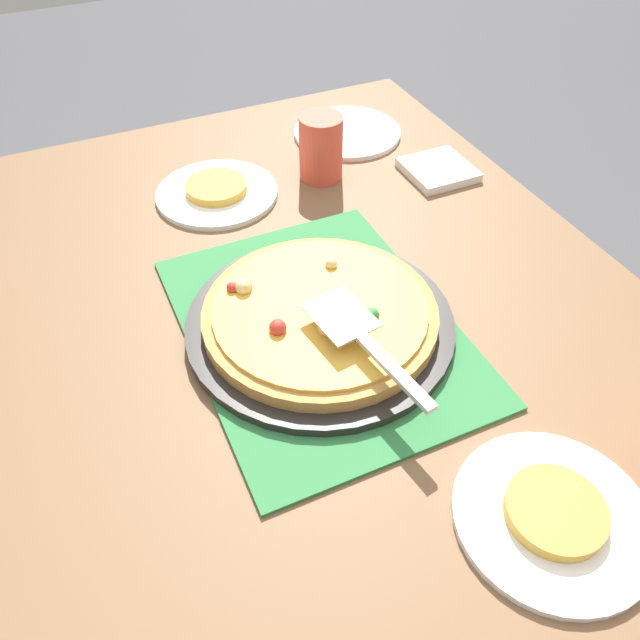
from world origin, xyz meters
TOP-DOWN VIEW (x-y plane):
  - ground_plane at (0.00, 0.00)m, footprint 8.00×8.00m
  - dining_table at (0.00, 0.00)m, footprint 1.40×1.00m
  - placemat at (0.00, 0.00)m, footprint 0.48×0.36m
  - pizza_pan at (0.00, 0.00)m, footprint 0.38×0.38m
  - pizza at (0.00, -0.00)m, footprint 0.33×0.33m
  - plate_near_left at (0.37, 0.11)m, footprint 0.22×0.22m
  - plate_far_right at (-0.39, -0.03)m, footprint 0.22×0.22m
  - plate_side at (-0.50, 0.29)m, footprint 0.22×0.22m
  - served_slice_left at (0.37, 0.11)m, footprint 0.11×0.11m
  - served_slice_right at (-0.39, -0.03)m, footprint 0.11×0.11m
  - cup_corner at (-0.37, 0.17)m, footprint 0.08×0.08m
  - pizza_server at (0.10, 0.01)m, footprint 0.23×0.08m
  - napkin_stack at (-0.29, 0.38)m, footprint 0.12×0.12m

SIDE VIEW (x-z plane):
  - ground_plane at x=0.00m, z-range 0.00..0.00m
  - dining_table at x=0.00m, z-range 0.27..1.02m
  - placemat at x=0.00m, z-range 0.75..0.76m
  - plate_near_left at x=0.37m, z-range 0.75..0.76m
  - plate_far_right at x=-0.39m, z-range 0.75..0.76m
  - plate_side at x=-0.50m, z-range 0.75..0.76m
  - napkin_stack at x=-0.29m, z-range 0.75..0.77m
  - pizza_pan at x=0.00m, z-range 0.76..0.77m
  - served_slice_left at x=0.37m, z-range 0.76..0.78m
  - served_slice_right at x=-0.39m, z-range 0.76..0.78m
  - pizza at x=0.00m, z-range 0.76..0.81m
  - cup_corner at x=-0.37m, z-range 0.75..0.87m
  - pizza_server at x=0.10m, z-range 0.81..0.82m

